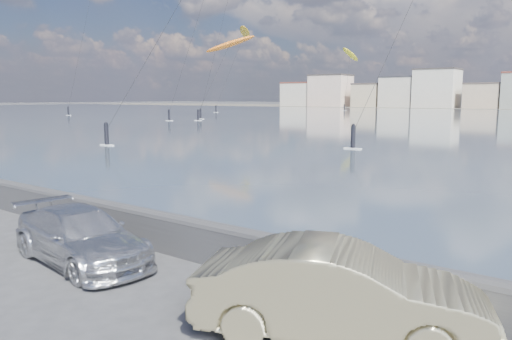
{
  "coord_description": "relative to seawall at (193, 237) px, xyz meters",
  "views": [
    {
      "loc": [
        8.53,
        -5.96,
        4.03
      ],
      "look_at": [
        1.0,
        4.0,
        2.2
      ],
      "focal_mm": 35.0,
      "sensor_mm": 36.0,
      "label": 1
    }
  ],
  "objects": [
    {
      "name": "seawall",
      "position": [
        0.0,
        0.0,
        0.0
      ],
      "size": [
        400.0,
        0.36,
        1.08
      ],
      "color": "#28282B",
      "rests_on": "ground"
    },
    {
      "name": "car_silver",
      "position": [
        -2.01,
        -1.82,
        0.08
      ],
      "size": [
        4.79,
        2.44,
        1.33
      ],
      "primitive_type": "imported",
      "rotation": [
        0.0,
        0.0,
        1.44
      ],
      "color": "silver",
      "rests_on": "ground"
    },
    {
      "name": "kitesurfer_4",
      "position": [
        -80.11,
        103.34,
        21.12
      ],
      "size": [
        7.74,
        17.51,
        23.79
      ],
      "color": "#BF8C19",
      "rests_on": "ground"
    },
    {
      "name": "ground",
      "position": [
        0.0,
        -2.7,
        -0.58
      ],
      "size": [
        700.0,
        700.0,
        0.0
      ],
      "primitive_type": "plane",
      "color": "#333335",
      "rests_on": "ground"
    },
    {
      "name": "kitesurfer_12",
      "position": [
        -65.43,
        139.16,
        16.79
      ],
      "size": [
        6.47,
        16.5,
        20.01
      ],
      "color": "yellow",
      "rests_on": "ground"
    },
    {
      "name": "kitesurfer_16",
      "position": [
        -50.62,
        61.7,
        12.73
      ],
      "size": [
        9.59,
        11.15,
        15.24
      ],
      "color": "orange",
      "rests_on": "ground"
    },
    {
      "name": "car_champagne",
      "position": [
        4.87,
        -1.49,
        0.22
      ],
      "size": [
        5.14,
        3.44,
        1.6
      ],
      "primitive_type": "imported",
      "rotation": [
        0.0,
        0.0,
        1.97
      ],
      "color": "tan",
      "rests_on": "ground"
    }
  ]
}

